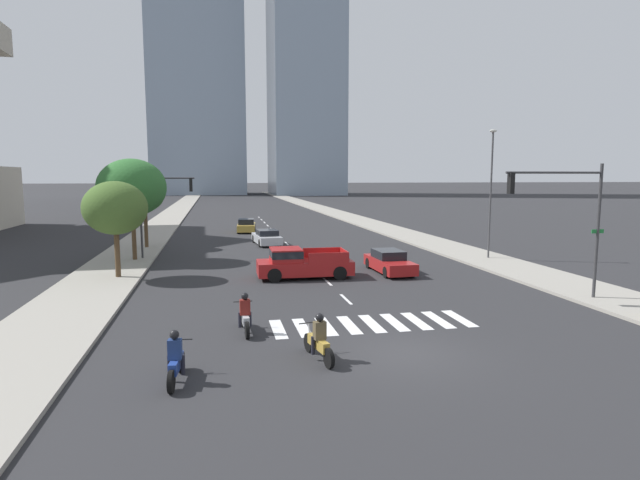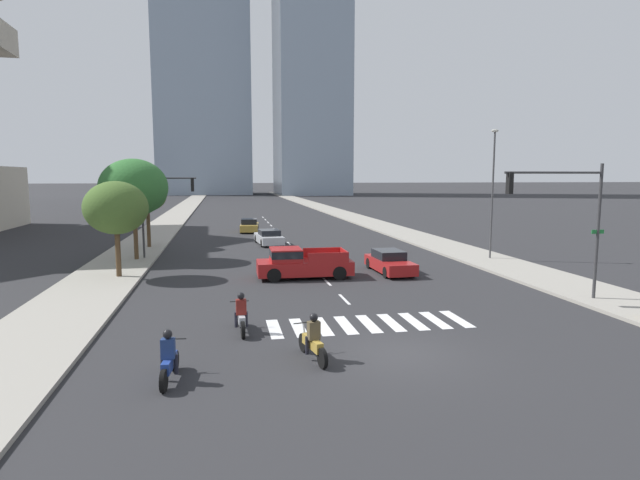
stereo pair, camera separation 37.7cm
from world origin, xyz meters
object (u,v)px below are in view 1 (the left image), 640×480
(motorcycle_third, at_px, (319,341))
(traffic_signal_near, at_px, (565,207))
(street_lamp_east, at_px, (491,185))
(sedan_silver_0, at_px, (267,238))
(pickup_truck, at_px, (300,263))
(street_tree_nearest, at_px, (115,208))
(sedan_red_2, at_px, (389,262))
(traffic_signal_far, at_px, (161,200))
(street_tree_third, at_px, (145,196))
(motorcycle_lead, at_px, (176,361))
(sedan_gold_1, at_px, (246,226))
(motorcycle_trailing, at_px, (245,317))
(street_tree_second, at_px, (132,188))

(motorcycle_third, height_order, traffic_signal_near, traffic_signal_near)
(traffic_signal_near, height_order, street_lamp_east, street_lamp_east)
(sedan_silver_0, bearing_deg, pickup_truck, 176.37)
(street_tree_nearest, bearing_deg, motorcycle_third, -59.98)
(sedan_red_2, distance_m, traffic_signal_far, 15.79)
(street_lamp_east, xyz_separation_m, street_tree_third, (-23.17, 9.98, -0.88))
(motorcycle_third, xyz_separation_m, traffic_signal_far, (-6.57, 20.90, 3.44))
(motorcycle_lead, xyz_separation_m, pickup_truck, (5.65, 13.64, 0.23))
(sedan_silver_0, relative_size, street_lamp_east, 0.54)
(street_lamp_east, bearing_deg, traffic_signal_far, 168.07)
(motorcycle_third, xyz_separation_m, street_tree_nearest, (-8.27, 14.32, 3.30))
(motorcycle_lead, bearing_deg, traffic_signal_near, -63.70)
(motorcycle_third, bearing_deg, pickup_truck, -18.50)
(traffic_signal_near, distance_m, street_tree_nearest, 22.31)
(sedan_silver_0, relative_size, sedan_gold_1, 1.05)
(traffic_signal_far, relative_size, street_tree_third, 1.09)
(street_lamp_east, bearing_deg, street_tree_third, 156.70)
(traffic_signal_near, distance_m, street_tree_third, 29.44)
(pickup_truck, bearing_deg, street_tree_third, -53.30)
(street_tree_third, bearing_deg, motorcycle_third, -72.57)
(motorcycle_trailing, relative_size, pickup_truck, 0.40)
(street_tree_nearest, xyz_separation_m, street_tree_second, (0.00, 5.97, 0.96))
(street_lamp_east, bearing_deg, street_tree_nearest, -174.95)
(motorcycle_trailing, height_order, sedan_red_2, motorcycle_trailing)
(traffic_signal_far, bearing_deg, street_tree_nearest, -104.52)
(sedan_silver_0, xyz_separation_m, sedan_red_2, (5.82, -13.73, 0.02))
(motorcycle_third, distance_m, street_lamp_east, 22.57)
(motorcycle_lead, distance_m, traffic_signal_far, 22.21)
(traffic_signal_near, distance_m, street_tree_second, 25.39)
(sedan_silver_0, xyz_separation_m, traffic_signal_near, (10.91, -22.13, 3.70))
(pickup_truck, bearing_deg, sedan_red_2, -172.12)
(sedan_silver_0, height_order, street_tree_third, street_tree_third)
(motorcycle_trailing, relative_size, motorcycle_third, 0.98)
(street_tree_third, bearing_deg, street_tree_nearest, -90.00)
(motorcycle_lead, xyz_separation_m, motorcycle_third, (4.15, 0.91, -0.00))
(motorcycle_trailing, height_order, traffic_signal_far, traffic_signal_far)
(motorcycle_lead, distance_m, sedan_silver_0, 28.51)
(pickup_truck, relative_size, sedan_red_2, 1.14)
(street_tree_third, bearing_deg, sedan_red_2, -40.53)
(street_lamp_east, distance_m, street_tree_nearest, 23.29)
(sedan_gold_1, relative_size, traffic_signal_far, 0.76)
(sedan_silver_0, distance_m, traffic_signal_near, 24.95)
(motorcycle_trailing, height_order, street_tree_second, street_tree_second)
(motorcycle_third, xyz_separation_m, sedan_silver_0, (1.07, 27.12, -0.01))
(street_tree_third, bearing_deg, street_lamp_east, -23.30)
(pickup_truck, xyz_separation_m, traffic_signal_far, (-8.07, 8.16, 3.21))
(motorcycle_third, bearing_deg, street_tree_nearest, 18.25)
(street_lamp_east, relative_size, street_tree_third, 1.62)
(sedan_gold_1, relative_size, street_tree_second, 0.66)
(sedan_red_2, bearing_deg, street_lamp_east, 108.98)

